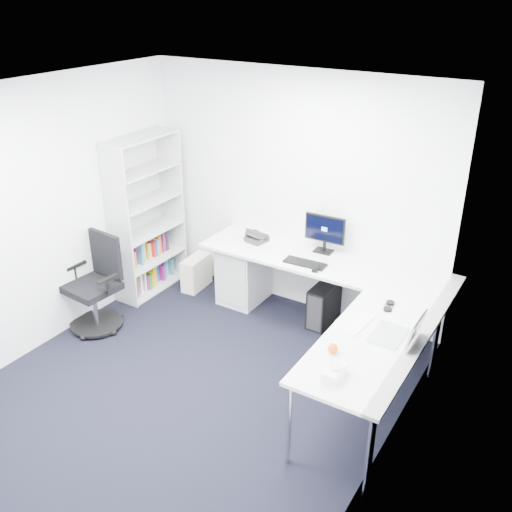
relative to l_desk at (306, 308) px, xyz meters
The scene contains 21 objects.
ground 1.56m from the l_desk, 111.45° to the right, with size 4.20×4.20×0.00m, color black.
ceiling 2.75m from the l_desk, 111.45° to the right, with size 4.20×4.20×0.00m, color white.
wall_back 1.30m from the l_desk, 128.16° to the left, with size 3.60×0.02×2.70m, color white.
wall_left 2.89m from the l_desk, 149.22° to the right, with size 0.02×4.20×2.70m, color white.
wall_right 2.10m from the l_desk, 48.24° to the right, with size 0.02×4.20×2.70m, color white.
l_desk is the anchor object (origin of this frame).
drawer_pedestal 1.12m from the l_desk, 158.36° to the left, with size 0.45×0.56×0.69m, color silver.
bookshelf 2.25m from the l_desk, behind, with size 0.37×0.96×1.93m, color #B8BBBB, non-canonical shape.
task_chair 2.31m from the l_desk, 155.02° to the right, with size 0.60×0.60×1.06m, color black, non-canonical shape.
black_pc_tower 0.47m from the l_desk, 89.55° to the left, with size 0.21×0.48×0.47m, color black.
beige_pc_tower 1.75m from the l_desk, 168.44° to the left, with size 0.19×0.43×0.41m, color beige.
power_strip 0.70m from the l_desk, 57.51° to the left, with size 0.37×0.06×0.04m, color white.
monitor 0.84m from the l_desk, 99.49° to the left, with size 0.45×0.15×0.44m, color black, non-canonical shape.
black_keyboard 0.47m from the l_desk, 124.41° to the left, with size 0.45×0.16×0.02m, color black.
mouse 0.43m from the l_desk, 70.99° to the left, with size 0.06×0.10×0.03m, color black.
desk_phone 1.07m from the l_desk, 154.38° to the left, with size 0.21×0.21×0.15m, color #272729, non-canonical shape.
laptop 1.36m from the l_desk, 30.89° to the right, with size 0.37×0.36×0.26m, color silver, non-canonical shape.
white_keyboard 1.09m from the l_desk, 37.23° to the right, with size 0.11×0.39×0.01m, color white.
headphones 1.04m from the l_desk, 12.13° to the right, with size 0.11×0.18×0.05m, color black, non-canonical shape.
orange_fruit 1.43m from the l_desk, 54.72° to the right, with size 0.08×0.08×0.08m, color #E95B14.
tissue_box 1.72m from the l_desk, 56.23° to the right, with size 0.12×0.23×0.08m, color white.
Camera 1 is at (2.78, -3.22, 3.47)m, focal length 40.00 mm.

